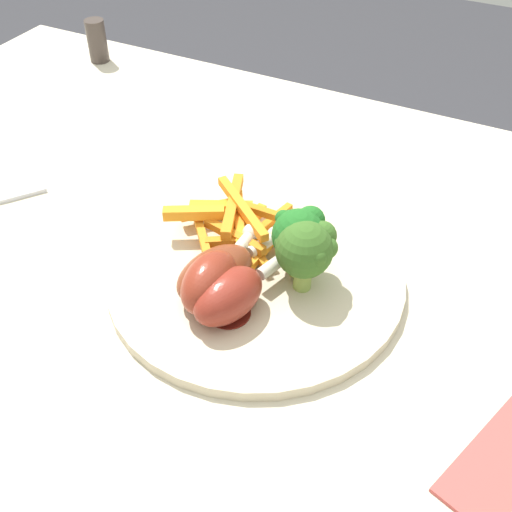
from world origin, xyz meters
TOP-DOWN VIEW (x-y plane):
  - dining_table at (0.00, 0.00)m, footprint 1.12×0.90m
  - dinner_plate at (0.07, 0.04)m, footprint 0.29×0.29m
  - broccoli_floret_front at (0.12, 0.04)m, footprint 0.06×0.06m
  - broccoli_floret_middle at (0.11, 0.06)m, footprint 0.06×0.06m
  - carrot_fries_pile at (0.03, 0.08)m, footprint 0.14×0.14m
  - chicken_drumstick_near at (0.07, -0.02)m, footprint 0.07×0.13m
  - chicken_drumstick_far at (0.05, -0.01)m, footprint 0.05×0.13m
  - chicken_drumstick_extra at (0.05, 0.00)m, footprint 0.07×0.14m
  - pepper_shaker at (-0.38, 0.38)m, footprint 0.03×0.03m

SIDE VIEW (x-z plane):
  - dining_table at x=0.00m, z-range 0.26..0.98m
  - dinner_plate at x=0.07m, z-range 0.72..0.73m
  - carrot_fries_pile at x=0.03m, z-range 0.73..0.76m
  - chicken_drumstick_extra at x=0.05m, z-range 0.73..0.77m
  - pepper_shaker at x=-0.38m, z-range 0.72..0.78m
  - chicken_drumstick_near at x=0.07m, z-range 0.73..0.77m
  - chicken_drumstick_far at x=0.05m, z-range 0.73..0.78m
  - broccoli_floret_front at x=0.12m, z-range 0.74..0.81m
  - broccoli_floret_middle at x=0.11m, z-range 0.74..0.81m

